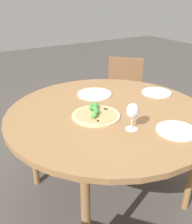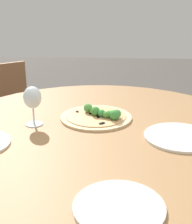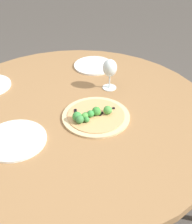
% 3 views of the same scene
% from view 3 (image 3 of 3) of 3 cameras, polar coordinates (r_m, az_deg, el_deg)
% --- Properties ---
extents(ground_plane, '(12.00, 12.00, 0.00)m').
position_cam_3_polar(ground_plane, '(2.03, -3.23, -17.45)').
color(ground_plane, '#4C4742').
extents(dining_table, '(1.39, 1.39, 0.75)m').
position_cam_3_polar(dining_table, '(1.53, -4.10, -1.58)').
color(dining_table, olive).
rests_on(dining_table, ground_plane).
extents(pizza, '(0.32, 0.32, 0.06)m').
position_cam_3_polar(pizza, '(1.44, -0.27, -0.67)').
color(pizza, '#DBBC89').
rests_on(pizza, dining_table).
extents(wine_glass, '(0.07, 0.07, 0.17)m').
position_cam_3_polar(wine_glass, '(1.62, 2.55, 7.89)').
color(wine_glass, silver).
rests_on(wine_glass, dining_table).
extents(plate_near, '(0.24, 0.24, 0.01)m').
position_cam_3_polar(plate_near, '(1.89, -0.41, 8.50)').
color(plate_near, white).
rests_on(plate_near, dining_table).
extents(plate_far, '(0.27, 0.27, 0.01)m').
position_cam_3_polar(plate_far, '(1.37, -14.64, -4.94)').
color(plate_far, white).
rests_on(plate_far, dining_table).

